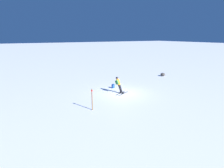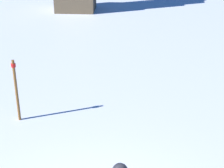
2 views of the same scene
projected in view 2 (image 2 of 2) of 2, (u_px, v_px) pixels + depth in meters
trail_marker at (16, 88)px, 10.48m from camera, size 0.13×0.13×1.86m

